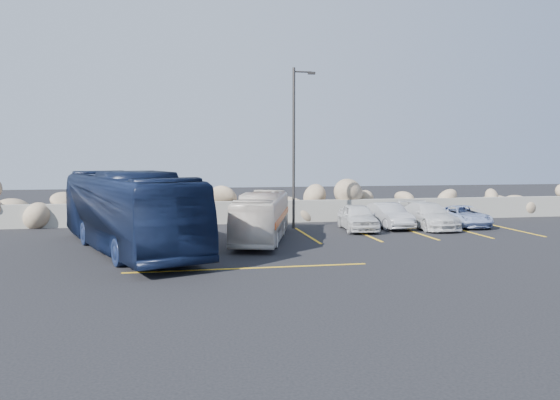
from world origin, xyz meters
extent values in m
plane|color=black|center=(0.00, 0.00, 0.00)|extent=(90.00, 90.00, 0.00)
cube|color=gray|center=(0.00, 12.00, 0.60)|extent=(60.00, 0.40, 1.20)
cube|color=gold|center=(-2.50, 7.00, 0.01)|extent=(0.12, 5.00, 0.01)
cube|color=gold|center=(2.60, 7.00, 0.01)|extent=(0.12, 5.00, 0.01)
cube|color=gold|center=(5.30, 7.00, 0.01)|extent=(0.12, 5.00, 0.01)
cube|color=gold|center=(7.90, 7.00, 0.01)|extent=(0.12, 5.00, 0.01)
cube|color=gold|center=(10.50, 7.00, 0.01)|extent=(0.12, 5.00, 0.01)
cube|color=gold|center=(13.10, 7.00, 0.01)|extent=(0.12, 5.00, 0.01)
cube|color=gold|center=(-1.00, 0.20, 0.01)|extent=(8.00, 0.12, 0.01)
cylinder|color=#322F2D|center=(2.50, 9.50, 4.00)|extent=(0.14, 0.14, 8.00)
cylinder|color=#322F2D|center=(2.95, 9.50, 7.80)|extent=(0.90, 0.08, 0.08)
cube|color=#322F2D|center=(3.40, 9.50, 7.75)|extent=(0.35, 0.18, 0.12)
imported|color=silver|center=(0.35, 5.99, 1.03)|extent=(3.66, 7.62, 2.07)
imported|color=black|center=(-5.14, 4.40, 1.54)|extent=(6.31, 11.27, 3.08)
imported|color=silver|center=(5.45, 8.23, 0.65)|extent=(1.92, 3.96, 1.30)
imported|color=#A8A9AD|center=(7.27, 8.84, 0.62)|extent=(1.50, 3.84, 1.25)
imported|color=silver|center=(9.23, 8.30, 0.64)|extent=(1.81, 4.41, 1.28)
imported|color=#8EA0CA|center=(11.40, 8.68, 0.53)|extent=(2.03, 3.92, 1.06)
camera|label=1|loc=(-3.22, -17.23, 3.68)|focal=35.00mm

